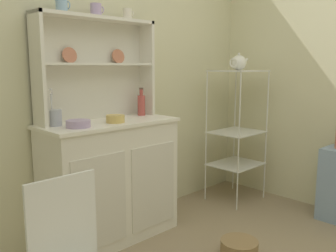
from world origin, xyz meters
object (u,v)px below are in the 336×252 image
Objects in this scene: bakers_rack at (237,122)px; hutch_cabinet at (111,179)px; floor_basket at (239,249)px; porcelain_teapot at (239,63)px; hutch_shelf_unit at (95,61)px; cup_sky_0 at (62,5)px; jam_bottle at (141,104)px; bowl_mixing_large at (78,124)px; utensil_jar at (56,117)px.

hutch_cabinet is at bearing 173.12° from bakers_rack.
porcelain_teapot is (0.90, 0.69, 1.26)m from floor_basket.
cup_sky_0 reaches higher than hutch_shelf_unit.
bakers_rack is at bearing -14.34° from jam_bottle.
bowl_mixing_large reaches higher than hutch_cabinet.
jam_bottle is at bearing -3.21° from cup_sky_0.
porcelain_teapot is at bearing -14.36° from jam_bottle.
porcelain_teapot is (1.61, -0.28, -0.37)m from cup_sky_0.
utensil_jar is at bearing 172.04° from bakers_rack.
hutch_cabinet is 1.03m from floor_basket.
porcelain_teapot is at bearing -3.11° from bowl_mixing_large.
hutch_shelf_unit is at bearing 168.23° from jam_bottle.
bowl_mixing_large is at bearing 133.50° from floor_basket.
hutch_cabinet is 0.81× the size of bakers_rack.
bakers_rack is at bearing -10.00° from cup_sky_0.
cup_sky_0 is at bearing -171.15° from hutch_shelf_unit.
hutch_shelf_unit is 4.11× the size of porcelain_teapot.
utensil_jar is (-0.37, -0.09, -0.37)m from hutch_shelf_unit.
bowl_mixing_large is at bearing -166.57° from jam_bottle.
bakers_rack is (1.35, -0.16, 0.31)m from hutch_cabinet.
floor_basket is 2.02m from cup_sky_0.
hutch_shelf_unit reaches higher than jam_bottle.
utensil_jar is (-0.37, 0.08, 0.49)m from hutch_cabinet.
utensil_jar is (-0.11, -0.04, -0.73)m from cup_sky_0.
jam_bottle is 0.75m from utensil_jar.
hutch_cabinet is at bearing 13.96° from bowl_mixing_large.
jam_bottle is (0.64, -0.04, -0.70)m from cup_sky_0.
utensil_jar reaches higher than jam_bottle.
hutch_shelf_unit is at bearing 8.85° from cup_sky_0.
cup_sky_0 reaches higher than bakers_rack.
bowl_mixing_large is 0.69× the size of porcelain_teapot.
floor_basket is 1.02× the size of utensil_jar.
porcelain_teapot reaches higher than hutch_cabinet.
bowl_mixing_large is 0.69m from jam_bottle.
bakers_rack is 1.75m from utensil_jar.
floor_basket is 1.69m from porcelain_teapot.
jam_bottle is at bearing 13.01° from hutch_cabinet.
floor_basket is 1.37m from bowl_mixing_large.
bakers_rack reaches higher than bowl_mixing_large.
cup_sky_0 is 0.41× the size of porcelain_teapot.
jam_bottle is at bearing 165.64° from porcelain_teapot.
cup_sky_0 is 0.74m from utensil_jar.
bakers_rack is 7.91× the size of bowl_mixing_large.
floor_basket is at bearing -62.55° from hutch_cabinet.
bowl_mixing_large is at bearing -166.04° from hutch_cabinet.
hutch_cabinet is at bearing 117.45° from floor_basket.
porcelain_teapot is (-0.00, 0.00, 0.55)m from bakers_rack.
hutch_shelf_unit is at bearing 166.36° from porcelain_teapot.
bowl_mixing_large is 0.64× the size of utensil_jar.
hutch_cabinet is 10.74× the size of cup_sky_0.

